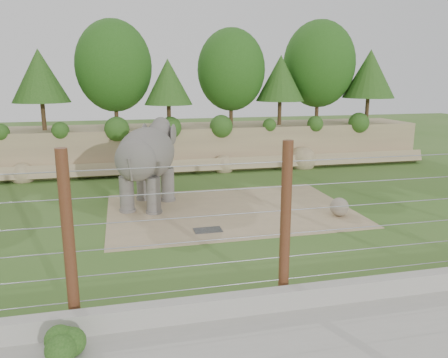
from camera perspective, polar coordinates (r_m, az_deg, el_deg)
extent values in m
plane|color=#3C6822|center=(15.43, 1.72, -7.45)|extent=(90.00, 90.00, 0.00)
cube|color=#997E62|center=(27.53, -5.28, 4.36)|extent=(30.00, 4.00, 2.50)
cube|color=#997E62|center=(25.44, -4.50, 1.59)|extent=(30.00, 1.37, 1.07)
cylinder|color=#3F2B19|center=(26.87, -22.51, 7.59)|extent=(0.24, 0.24, 1.58)
sphere|color=#1D4B12|center=(26.79, -22.91, 12.13)|extent=(3.60, 3.60, 3.60)
cylinder|color=#3F2B19|center=(27.02, -13.90, 8.59)|extent=(0.24, 0.24, 1.92)
sphere|color=#1D4B12|center=(26.96, -14.21, 14.13)|extent=(4.40, 4.40, 4.40)
cylinder|color=#3F2B19|center=(25.99, -7.19, 8.12)|extent=(0.24, 0.24, 1.40)
sphere|color=#1D4B12|center=(25.90, -7.32, 12.31)|extent=(3.20, 3.20, 3.20)
cylinder|color=#3F2B19|center=(27.66, 0.93, 8.96)|extent=(0.24, 0.24, 1.82)
sphere|color=#1D4B12|center=(27.59, 0.95, 14.08)|extent=(4.16, 4.16, 4.16)
cylinder|color=#3F2B19|center=(28.00, 7.26, 8.58)|extent=(0.24, 0.24, 1.50)
sphere|color=#1D4B12|center=(27.91, 7.39, 12.76)|extent=(3.44, 3.44, 3.44)
cylinder|color=#3F2B19|center=(30.06, 12.04, 9.21)|extent=(0.24, 0.24, 2.03)
sphere|color=#1D4B12|center=(30.01, 12.30, 14.46)|extent=(4.64, 4.64, 4.64)
cylinder|color=#3F2B19|center=(30.43, 18.17, 8.53)|extent=(0.24, 0.24, 1.64)
sphere|color=#1D4B12|center=(30.36, 18.48, 12.73)|extent=(3.76, 3.76, 3.76)
cube|color=tan|center=(18.30, 0.81, -4.08)|extent=(10.00, 7.00, 0.02)
cube|color=#262628|center=(15.91, -2.12, -6.68)|extent=(1.00, 0.60, 0.03)
sphere|color=gray|center=(18.02, 14.82, -3.54)|extent=(0.74, 0.74, 0.74)
cube|color=beige|center=(11.00, 8.70, -15.08)|extent=(26.00, 0.35, 0.50)
cube|color=beige|center=(9.58, 13.42, -21.71)|extent=(26.00, 4.00, 0.01)
cylinder|color=#521D12|center=(10.13, -19.64, -7.42)|extent=(0.26, 0.26, 4.00)
cylinder|color=#521D12|center=(10.73, 8.03, -5.60)|extent=(0.26, 0.26, 4.00)
cylinder|color=#98979D|center=(11.30, 7.78, -12.83)|extent=(20.00, 0.02, 0.02)
cylinder|color=#98979D|center=(11.05, 7.88, -10.03)|extent=(20.00, 0.02, 0.02)
cylinder|color=#98979D|center=(10.83, 7.98, -7.11)|extent=(20.00, 0.02, 0.02)
cylinder|color=#98979D|center=(10.64, 8.08, -4.07)|extent=(20.00, 0.02, 0.02)
cylinder|color=#98979D|center=(10.48, 8.19, -0.94)|extent=(20.00, 0.02, 0.02)
cylinder|color=#98979D|center=(10.35, 8.29, 2.29)|extent=(20.00, 0.02, 0.02)
sphere|color=#204E17|center=(9.70, -20.25, -19.46)|extent=(0.63, 0.63, 0.63)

